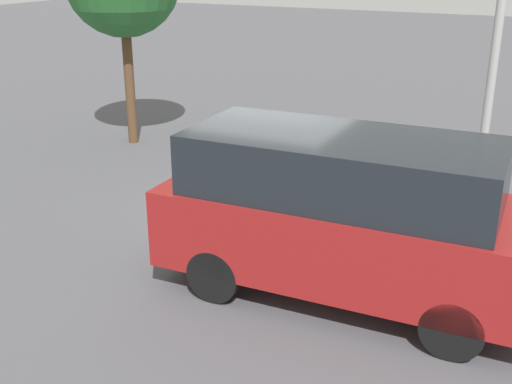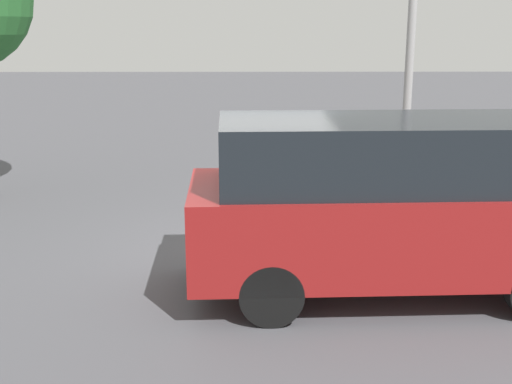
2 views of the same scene
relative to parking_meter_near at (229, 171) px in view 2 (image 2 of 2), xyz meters
The scene contains 4 objects.
ground_plane 1.31m from the parking_meter_near, 71.86° to the right, with size 80.00×80.00×0.00m, color #4C4C51.
parking_meter_near is the anchor object (origin of this frame).
lamp_post 3.69m from the parking_meter_near, 28.25° to the left, with size 0.44×0.44×6.39m.
parked_van 2.99m from the parking_meter_near, 47.62° to the right, with size 4.98×2.10×2.21m.
Camera 2 is at (0.10, -9.07, 3.26)m, focal length 45.00 mm.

